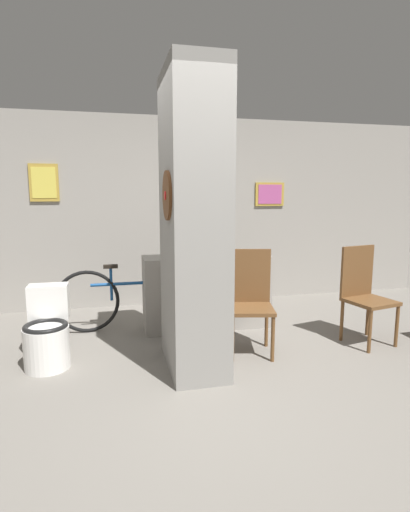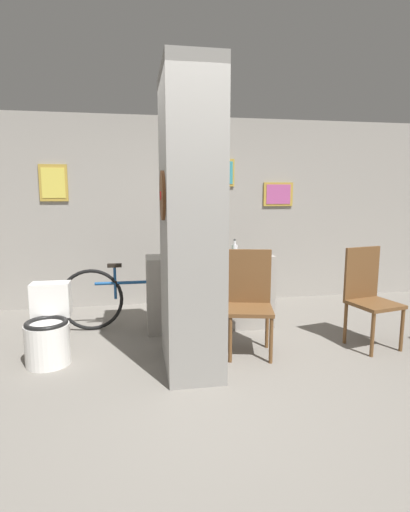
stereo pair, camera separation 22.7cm
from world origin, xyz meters
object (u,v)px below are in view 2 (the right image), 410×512
object	(u,v)px
bicycle	(140,297)
bottle_tall	(226,247)
toilet	(48,331)
chair_by_doorway	(369,293)
chair_near_pillar	(250,298)

from	to	relation	value
bicycle	bottle_tall	xyz separation A→B (m)	(1.01, -0.12, 0.57)
toilet	chair_by_doorway	bearing A→B (deg)	-2.29
toilet	bicycle	distance (m)	1.18
toilet	chair_near_pillar	distance (m)	1.94
bottle_tall	bicycle	bearing A→B (deg)	173.24
bicycle	toilet	bearing A→B (deg)	-136.28
chair_near_pillar	bicycle	bearing A→B (deg)	152.42
chair_by_doorway	bicycle	bearing A→B (deg)	146.05
bicycle	chair_by_doorway	bearing A→B (deg)	-22.11
chair_near_pillar	chair_by_doorway	bearing A→B (deg)	11.58
toilet	chair_by_doorway	world-z (taller)	chair_by_doorway
bicycle	chair_near_pillar	bearing A→B (deg)	-40.64
chair_near_pillar	bottle_tall	bearing A→B (deg)	107.12
bicycle	bottle_tall	world-z (taller)	bottle_tall
chair_by_doorway	bottle_tall	distance (m)	1.60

